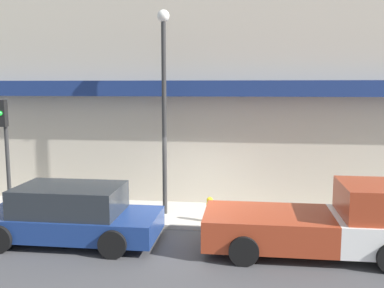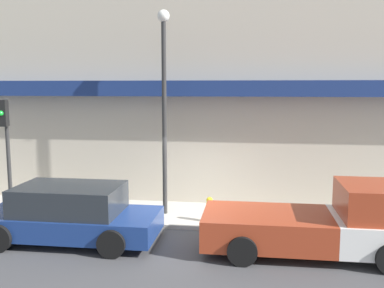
{
  "view_description": "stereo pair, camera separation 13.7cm",
  "coord_description": "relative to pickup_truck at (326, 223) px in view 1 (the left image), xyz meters",
  "views": [
    {
      "loc": [
        1.67,
        -11.51,
        4.04
      ],
      "look_at": [
        0.09,
        0.99,
        2.32
      ],
      "focal_mm": 40.0,
      "sensor_mm": 36.0,
      "label": 1
    },
    {
      "loc": [
        1.81,
        -11.49,
        4.04
      ],
      "look_at": [
        0.09,
        0.99,
        2.32
      ],
      "focal_mm": 40.0,
      "sensor_mm": 36.0,
      "label": 2
    }
  ],
  "objects": [
    {
      "name": "sidewalk",
      "position": [
        -3.65,
        2.47,
        -0.7
      ],
      "size": [
        36.0,
        2.48,
        0.12
      ],
      "color": "#B7B2A8",
      "rests_on": "ground"
    },
    {
      "name": "building",
      "position": [
        -3.66,
        5.19,
        3.77
      ],
      "size": [
        19.8,
        3.8,
        9.56
      ],
      "color": "#BCB29E",
      "rests_on": "ground"
    },
    {
      "name": "street_lamp",
      "position": [
        -4.41,
        2.35,
        3.13
      ],
      "size": [
        0.36,
        0.36,
        6.12
      ],
      "color": "#2D2D2D",
      "rests_on": "sidewalk"
    },
    {
      "name": "ground_plane",
      "position": [
        -3.65,
        1.23,
        -0.76
      ],
      "size": [
        80.0,
        80.0,
        0.0
      ],
      "primitive_type": "plane",
      "color": "#424244"
    },
    {
      "name": "parked_car",
      "position": [
        -6.46,
        0.0,
        -0.04
      ],
      "size": [
        4.61,
        2.12,
        1.48
      ],
      "rotation": [
        0.0,
        0.0,
        -0.04
      ],
      "color": "navy",
      "rests_on": "ground"
    },
    {
      "name": "pickup_truck",
      "position": [
        0.0,
        0.0,
        0.0
      ],
      "size": [
        5.15,
        2.18,
        1.75
      ],
      "rotation": [
        0.0,
        0.0,
        -0.01
      ],
      "color": "white",
      "rests_on": "ground"
    },
    {
      "name": "fire_hydrant",
      "position": [
        -2.97,
        1.7,
        -0.28
      ],
      "size": [
        0.2,
        0.2,
        0.73
      ],
      "color": "yellow",
      "rests_on": "sidewalk"
    },
    {
      "name": "traffic_light",
      "position": [
        -9.23,
        1.78,
        1.77
      ],
      "size": [
        0.28,
        0.42,
        3.5
      ],
      "color": "#2D2D2D",
      "rests_on": "sidewalk"
    }
  ]
}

